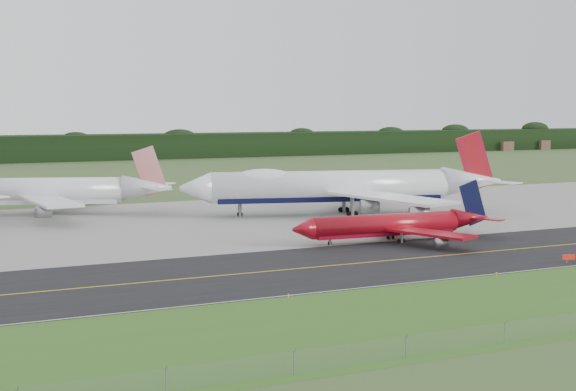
% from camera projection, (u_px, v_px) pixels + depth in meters
% --- Properties ---
extents(ground, '(600.00, 600.00, 0.00)m').
position_uv_depth(ground, '(403.00, 254.00, 133.84)').
color(ground, '#395427').
rests_on(ground, ground).
extents(grass_verge, '(400.00, 30.00, 0.01)m').
position_uv_depth(grass_verge, '(551.00, 299.00, 102.10)').
color(grass_verge, '#365F1C').
rests_on(grass_verge, ground).
extents(taxiway, '(400.00, 32.00, 0.02)m').
position_uv_depth(taxiway, '(416.00, 258.00, 130.22)').
color(taxiway, black).
rests_on(taxiway, ground).
extents(apron, '(400.00, 78.00, 0.01)m').
position_uv_depth(apron, '(280.00, 217.00, 180.10)').
color(apron, gray).
rests_on(apron, ground).
extents(taxiway_centreline, '(400.00, 0.40, 0.00)m').
position_uv_depth(taxiway_centreline, '(416.00, 258.00, 130.21)').
color(taxiway_centreline, gold).
rests_on(taxiway_centreline, taxiway).
extents(taxiway_edge_line, '(400.00, 0.25, 0.00)m').
position_uv_depth(taxiway_edge_line, '(475.00, 276.00, 116.16)').
color(taxiway_edge_line, silver).
rests_on(taxiway_edge_line, taxiway).
extents(horizon_treeline, '(700.00, 25.00, 12.00)m').
position_uv_depth(horizon_treeline, '(93.00, 148.00, 381.53)').
color(horizon_treeline, black).
rests_on(horizon_treeline, ground).
extents(jet_ba_747, '(75.09, 61.09, 19.08)m').
position_uv_depth(jet_ba_747, '(341.00, 186.00, 183.41)').
color(jet_ba_747, white).
rests_on(jet_ba_747, ground).
extents(jet_red_737, '(40.12, 32.68, 10.83)m').
position_uv_depth(jet_red_737, '(396.00, 225.00, 146.78)').
color(jet_red_737, maroon).
rests_on(jet_red_737, ground).
extents(jet_star_tail, '(58.34, 47.48, 15.77)m').
position_uv_depth(jet_star_tail, '(42.00, 192.00, 183.42)').
color(jet_star_tail, silver).
rests_on(jet_star_tail, ground).
extents(taxiway_sign, '(4.11, 1.55, 1.43)m').
position_uv_depth(taxiway_sign, '(576.00, 257.00, 125.72)').
color(taxiway_sign, slate).
rests_on(taxiway_sign, ground).
extents(edge_marker_left, '(0.16, 0.16, 0.50)m').
position_uv_depth(edge_marker_left, '(288.00, 296.00, 102.92)').
color(edge_marker_left, yellow).
rests_on(edge_marker_left, ground).
extents(edge_marker_center, '(0.16, 0.16, 0.50)m').
position_uv_depth(edge_marker_center, '(496.00, 274.00, 116.46)').
color(edge_marker_center, yellow).
rests_on(edge_marker_center, ground).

